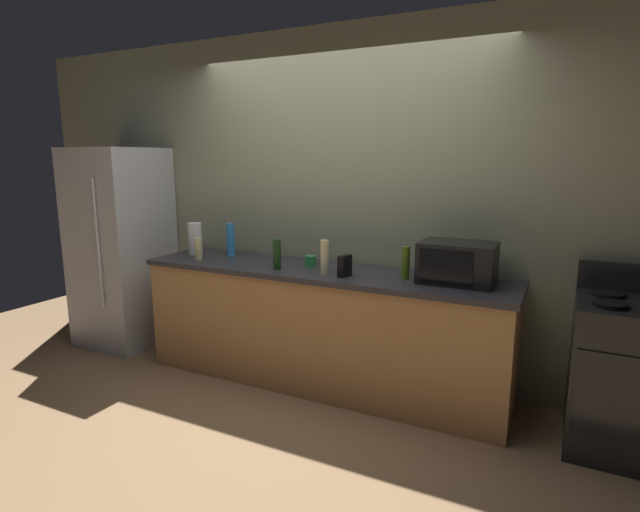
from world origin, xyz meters
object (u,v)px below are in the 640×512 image
object	(u,v)px
microwave	(457,263)
cordless_phone	(345,266)
paper_towel_roll	(195,239)
bottle_hand_soap	(325,257)
bottle_wine	(277,254)
bottle_spray_cleaner	(231,240)
mug_green	(310,261)
bottle_olive_oil	(406,263)
bottle_vinegar	(198,249)
stove_range	(627,377)
refrigerator	(122,247)

from	to	relation	value
microwave	cordless_phone	bearing A→B (deg)	-166.79
paper_towel_roll	bottle_hand_soap	bearing A→B (deg)	-7.21
bottle_wine	cordless_phone	bearing A→B (deg)	1.80
bottle_spray_cleaner	paper_towel_roll	bearing A→B (deg)	-167.59
mug_green	bottle_olive_oil	bearing A→B (deg)	-2.80
bottle_hand_soap	mug_green	xyz separation A→B (m)	(-0.20, 0.15, -0.08)
bottle_olive_oil	mug_green	bearing A→B (deg)	177.20
bottle_vinegar	bottle_olive_oil	bearing A→B (deg)	4.32
stove_range	cordless_phone	world-z (taller)	stove_range
refrigerator	mug_green	xyz separation A→B (m)	(1.95, 0.04, 0.04)
microwave	bottle_wine	world-z (taller)	microwave
stove_range	microwave	bearing A→B (deg)	177.28
stove_range	paper_towel_roll	size ratio (longest dim) A/B	4.00
stove_range	bottle_vinegar	bearing A→B (deg)	-177.60
refrigerator	bottle_olive_oil	world-z (taller)	refrigerator
cordless_phone	bottle_wine	bearing A→B (deg)	-167.10
refrigerator	paper_towel_roll	xyz separation A→B (m)	(0.83, 0.05, 0.13)
refrigerator	microwave	size ratio (longest dim) A/B	3.75
refrigerator	paper_towel_roll	bearing A→B (deg)	3.47
bottle_vinegar	cordless_phone	bearing A→B (deg)	0.15
bottle_vinegar	bottle_hand_soap	size ratio (longest dim) A/B	0.75
bottle_olive_oil	microwave	bearing A→B (deg)	8.06
paper_towel_roll	bottle_wine	world-z (taller)	paper_towel_roll
bottle_olive_oil	cordless_phone	bearing A→B (deg)	-162.60
microwave	bottle_hand_soap	world-z (taller)	microwave
microwave	refrigerator	bearing A→B (deg)	-179.09
bottle_vinegar	mug_green	xyz separation A→B (m)	(0.94, 0.16, -0.05)
bottle_wine	bottle_olive_oil	distance (m)	0.95
refrigerator	bottle_olive_oil	size ratio (longest dim) A/B	8.05
bottle_wine	bottle_olive_oil	bearing A→B (deg)	8.59
stove_range	microwave	size ratio (longest dim) A/B	2.25
refrigerator	paper_towel_roll	world-z (taller)	refrigerator
stove_range	bottle_olive_oil	world-z (taller)	bottle_olive_oil
refrigerator	mug_green	world-z (taller)	refrigerator
refrigerator	bottle_vinegar	size ratio (longest dim) A/B	9.85
bottle_vinegar	mug_green	bearing A→B (deg)	9.94
bottle_vinegar	bottle_olive_oil	xyz separation A→B (m)	(1.69, 0.13, 0.02)
bottle_spray_cleaner	bottle_hand_soap	bearing A→B (deg)	-13.39
paper_towel_roll	bottle_spray_cleaner	world-z (taller)	bottle_spray_cleaner
bottle_vinegar	microwave	bearing A→B (deg)	4.95
stove_range	bottle_vinegar	distance (m)	3.09
bottle_wine	mug_green	bearing A→B (deg)	44.00
stove_range	bottle_wine	bearing A→B (deg)	-176.47
paper_towel_roll	bottle_wine	bearing A→B (deg)	-11.53
stove_range	bottle_hand_soap	size ratio (longest dim) A/B	4.44
stove_range	mug_green	world-z (taller)	stove_range
refrigerator	bottle_spray_cleaner	xyz separation A→B (m)	(1.15, 0.12, 0.14)
microwave	bottle_olive_oil	size ratio (longest dim) A/B	2.15
refrigerator	bottle_vinegar	world-z (taller)	refrigerator
bottle_vinegar	bottle_olive_oil	distance (m)	1.70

